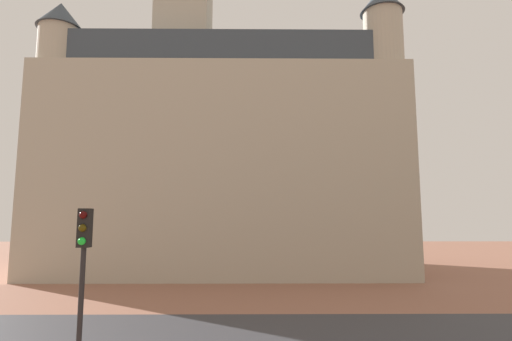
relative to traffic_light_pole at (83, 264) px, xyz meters
name	(u,v)px	position (x,y,z in m)	size (l,w,h in m)	color
ground_plane	(264,341)	(4.32, 4.56, -3.03)	(120.00, 120.00, 0.00)	#93604C
street_asphalt_strip	(264,341)	(4.32, 4.53, -3.03)	(120.00, 7.51, 0.00)	#38383D
landmark_building	(222,156)	(1.36, 23.27, 6.30)	(26.84, 14.26, 33.67)	#B2A893
traffic_light_pole	(83,264)	(0.00, 0.00, 0.00)	(0.28, 0.34, 4.32)	black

